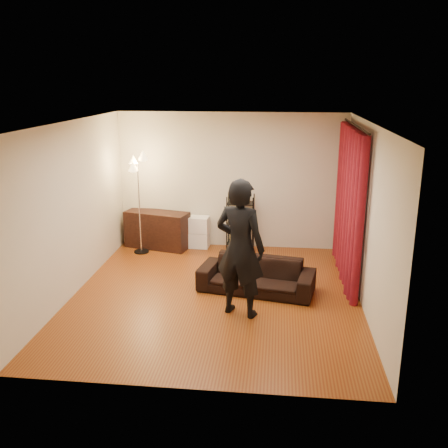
# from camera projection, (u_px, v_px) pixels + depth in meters

# --- Properties ---
(floor) EXTENTS (5.00, 5.00, 0.00)m
(floor) POSITION_uv_depth(u_px,v_px,m) (216.00, 295.00, 7.91)
(floor) COLOR brown
(floor) RESTS_ON ground
(ceiling) EXTENTS (5.00, 5.00, 0.00)m
(ceiling) POSITION_uv_depth(u_px,v_px,m) (215.00, 123.00, 7.16)
(ceiling) COLOR white
(ceiling) RESTS_ON ground
(wall_back) EXTENTS (5.00, 0.00, 5.00)m
(wall_back) POSITION_uv_depth(u_px,v_px,m) (231.00, 181.00, 9.92)
(wall_back) COLOR beige
(wall_back) RESTS_ON ground
(wall_front) EXTENTS (5.00, 0.00, 5.00)m
(wall_front) POSITION_uv_depth(u_px,v_px,m) (185.00, 276.00, 5.15)
(wall_front) COLOR beige
(wall_front) RESTS_ON ground
(wall_left) EXTENTS (0.00, 5.00, 5.00)m
(wall_left) POSITION_uv_depth(u_px,v_px,m) (72.00, 209.00, 7.77)
(wall_left) COLOR beige
(wall_left) RESTS_ON ground
(wall_right) EXTENTS (0.00, 5.00, 5.00)m
(wall_right) POSITION_uv_depth(u_px,v_px,m) (367.00, 218.00, 7.30)
(wall_right) COLOR beige
(wall_right) RESTS_ON ground
(curtain_rod) EXTENTS (0.04, 2.65, 0.04)m
(curtain_rod) POSITION_uv_depth(u_px,v_px,m) (356.00, 126.00, 8.04)
(curtain_rod) COLOR black
(curtain_rod) RESTS_ON wall_right
(curtain) EXTENTS (0.22, 2.65, 2.55)m
(curtain) POSITION_uv_depth(u_px,v_px,m) (349.00, 204.00, 8.41)
(curtain) COLOR maroon
(curtain) RESTS_ON ground
(sofa) EXTENTS (1.94, 1.05, 0.54)m
(sofa) POSITION_uv_depth(u_px,v_px,m) (256.00, 275.00, 8.02)
(sofa) COLOR black
(sofa) RESTS_ON ground
(person) EXTENTS (0.86, 0.70, 2.01)m
(person) POSITION_uv_depth(u_px,v_px,m) (240.00, 248.00, 7.04)
(person) COLOR black
(person) RESTS_ON ground
(media_cabinet) EXTENTS (1.35, 0.78, 0.74)m
(media_cabinet) POSITION_uv_depth(u_px,v_px,m) (157.00, 230.00, 10.09)
(media_cabinet) COLOR black
(media_cabinet) RESTS_ON ground
(storage_boxes) EXTENTS (0.42, 0.34, 0.65)m
(storage_boxes) POSITION_uv_depth(u_px,v_px,m) (199.00, 232.00, 10.09)
(storage_boxes) COLOR white
(storage_boxes) RESTS_ON ground
(wire_shelf) EXTENTS (0.60, 0.50, 1.12)m
(wire_shelf) POSITION_uv_depth(u_px,v_px,m) (240.00, 223.00, 9.89)
(wire_shelf) COLOR black
(wire_shelf) RESTS_ON ground
(floor_lamp) EXTENTS (0.44, 0.44, 1.93)m
(floor_lamp) POSITION_uv_depth(u_px,v_px,m) (139.00, 205.00, 9.62)
(floor_lamp) COLOR silver
(floor_lamp) RESTS_ON ground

